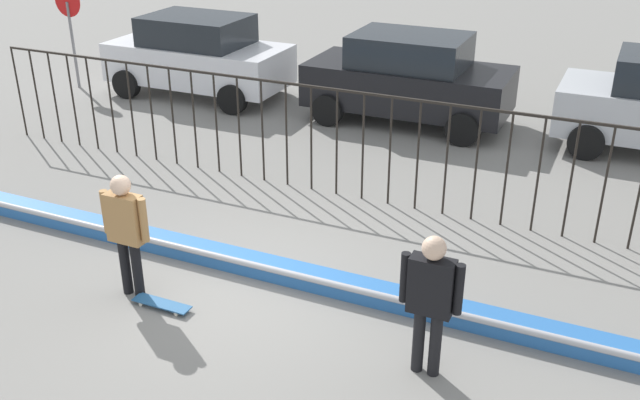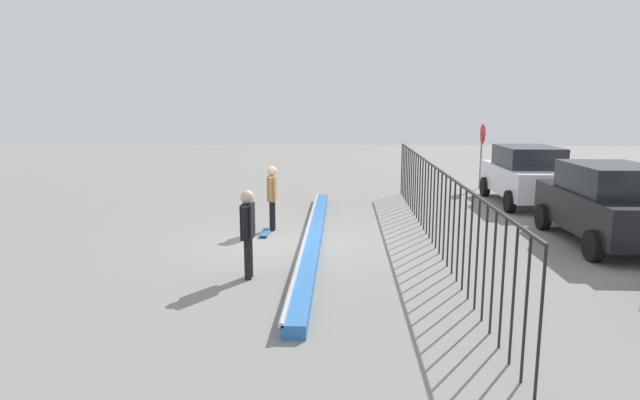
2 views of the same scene
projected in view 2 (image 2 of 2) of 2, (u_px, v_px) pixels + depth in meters
name	position (u px, v px, depth m)	size (l,w,h in m)	color
ground_plane	(295.00, 242.00, 13.05)	(60.00, 60.00, 0.00)	gray
bowl_coping_ledge	(313.00, 237.00, 13.01)	(11.00, 0.40, 0.27)	#2D6BB7
perimeter_fence	(434.00, 196.00, 12.71)	(14.04, 0.04, 1.85)	black
skateboarder	(272.00, 192.00, 14.05)	(0.68, 0.26, 1.69)	black
skateboard	(265.00, 232.00, 13.71)	(0.80, 0.20, 0.07)	#26598C
camera_operator	(248.00, 226.00, 10.17)	(0.69, 0.26, 1.70)	black
parked_car_white	(527.00, 175.00, 17.76)	(4.30, 2.12, 1.90)	silver
parked_car_black	(609.00, 204.00, 12.66)	(4.30, 2.12, 1.90)	black
stop_sign	(482.00, 147.00, 20.77)	(0.76, 0.07, 2.50)	slate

